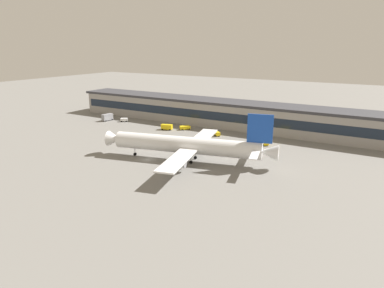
{
  "coord_description": "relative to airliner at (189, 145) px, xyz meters",
  "views": [
    {
      "loc": [
        71.29,
        -90.5,
        38.54
      ],
      "look_at": [
        12.21,
        9.77,
        5.0
      ],
      "focal_mm": 32.18,
      "sensor_mm": 36.0,
      "label": 1
    }
  ],
  "objects": [
    {
      "name": "ground_plane",
      "position": [
        -13.09,
        -5.98,
        -5.62
      ],
      "size": [
        600.0,
        600.0,
        0.0
      ],
      "primitive_type": "plane",
      "color": "slate"
    },
    {
      "name": "crew_van",
      "position": [
        -32.44,
        33.65,
        -4.16
      ],
      "size": [
        5.61,
        3.56,
        2.55
      ],
      "color": "yellow",
      "rests_on": "ground_plane"
    },
    {
      "name": "follow_me_car",
      "position": [
        -7.29,
        35.85,
        -4.53
      ],
      "size": [
        4.62,
        4.24,
        1.85
      ],
      "color": "yellow",
      "rests_on": "ground_plane"
    },
    {
      "name": "baggage_tug",
      "position": [
        -61.83,
        37.13,
        -4.53
      ],
      "size": [
        4.1,
        3.69,
        1.85
      ],
      "color": "white",
      "rests_on": "ground_plane"
    },
    {
      "name": "pushback_tractor",
      "position": [
        -25.13,
        38.24,
        -4.57
      ],
      "size": [
        5.17,
        5.29,
        1.75
      ],
      "color": "yellow",
      "rests_on": "ground_plane"
    },
    {
      "name": "belt_loader",
      "position": [
        15.31,
        33.36,
        -4.47
      ],
      "size": [
        5.61,
        6.21,
        1.95
      ],
      "color": "yellow",
      "rests_on": "ground_plane"
    },
    {
      "name": "terminal_building",
      "position": [
        -13.09,
        55.65,
        0.61
      ],
      "size": [
        171.65,
        17.45,
        12.41
      ],
      "color": "#9E9993",
      "rests_on": "ground_plane"
    },
    {
      "name": "stair_truck",
      "position": [
        -71.07,
        34.73,
        -3.64
      ],
      "size": [
        3.02,
        6.22,
        3.55
      ],
      "color": "gray",
      "rests_on": "ground_plane"
    },
    {
      "name": "airliner",
      "position": [
        0.0,
        0.0,
        0.0
      ],
      "size": [
        60.44,
        51.94,
        17.76
      ],
      "color": "white",
      "rests_on": "ground_plane"
    }
  ]
}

